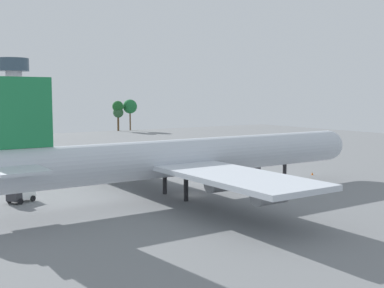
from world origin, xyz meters
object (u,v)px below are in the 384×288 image
maintenance_van (249,167)px  control_tower (14,90)px  cargo_airplane (189,157)px  pushback_tractor (20,194)px  safety_cone_nose (312,173)px

maintenance_van → control_tower: bearing=103.6°
cargo_airplane → pushback_tractor: size_ratio=15.38×
maintenance_van → safety_cone_nose: size_ratio=7.98×
maintenance_van → safety_cone_nose: (8.39, -9.53, -0.84)m
pushback_tractor → maintenance_van: bearing=3.4°
pushback_tractor → control_tower: 103.37m
safety_cone_nose → cargo_airplane: bearing=-174.5°
safety_cone_nose → pushback_tractor: bearing=173.1°
cargo_airplane → safety_cone_nose: 32.32m
maintenance_van → pushback_tractor: 47.21m
control_tower → safety_cone_nose: bearing=-73.3°
control_tower → cargo_airplane: bearing=-89.9°
maintenance_van → control_tower: 100.61m
maintenance_van → control_tower: control_tower is taller
pushback_tractor → control_tower: bearing=76.6°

